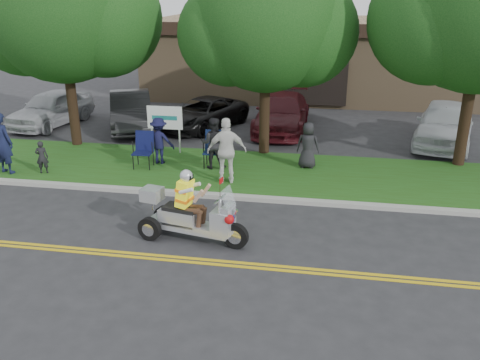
% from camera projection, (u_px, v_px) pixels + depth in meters
% --- Properties ---
extents(ground, '(120.00, 120.00, 0.00)m').
position_uv_depth(ground, '(201.00, 250.00, 11.49)').
color(ground, '#28282B').
rests_on(ground, ground).
extents(centerline_near, '(60.00, 0.10, 0.01)m').
position_uv_depth(centerline_near, '(194.00, 262.00, 10.95)').
color(centerline_near, gold).
rests_on(centerline_near, ground).
extents(centerline_far, '(60.00, 0.10, 0.01)m').
position_uv_depth(centerline_far, '(196.00, 259.00, 11.10)').
color(centerline_far, gold).
rests_on(centerline_far, ground).
extents(curb, '(60.00, 0.25, 0.12)m').
position_uv_depth(curb, '(227.00, 196.00, 14.27)').
color(curb, '#A8A89E').
rests_on(curb, ground).
extents(grass_verge, '(60.00, 4.00, 0.10)m').
position_uv_depth(grass_verge, '(240.00, 171.00, 16.26)').
color(grass_verge, '#274A13').
rests_on(grass_verge, ground).
extents(commercial_building, '(18.00, 8.20, 4.00)m').
position_uv_depth(commercial_building, '(319.00, 57.00, 27.93)').
color(commercial_building, '#9E7F5B').
rests_on(commercial_building, ground).
extents(tree_left, '(6.62, 5.40, 7.78)m').
position_uv_depth(tree_left, '(63.00, 10.00, 17.28)').
color(tree_left, '#332114').
rests_on(tree_left, ground).
extents(tree_mid, '(5.88, 4.80, 7.05)m').
position_uv_depth(tree_mid, '(268.00, 25.00, 16.49)').
color(tree_mid, '#332114').
rests_on(tree_mid, ground).
extents(business_sign, '(1.25, 0.06, 1.75)m').
position_uv_depth(business_sign, '(165.00, 120.00, 17.59)').
color(business_sign, silver).
rests_on(business_sign, ground).
extents(trike_scooter, '(2.65, 1.13, 1.74)m').
position_uv_depth(trike_scooter, '(189.00, 216.00, 11.75)').
color(trike_scooter, black).
rests_on(trike_scooter, ground).
extents(lawn_chair_a, '(0.63, 0.65, 1.14)m').
position_uv_depth(lawn_chair_a, '(144.00, 147.00, 16.36)').
color(lawn_chair_a, black).
rests_on(lawn_chair_a, grass_verge).
extents(lawn_chair_b, '(0.63, 0.66, 1.16)m').
position_uv_depth(lawn_chair_b, '(214.00, 146.00, 16.41)').
color(lawn_chair_b, black).
rests_on(lawn_chair_b, grass_verge).
extents(spectator_adult_left, '(0.80, 0.63, 1.93)m').
position_uv_depth(spectator_adult_left, '(3.00, 143.00, 15.67)').
color(spectator_adult_left, '#151B3B').
rests_on(spectator_adult_left, grass_verge).
extents(spectator_adult_mid, '(0.85, 0.68, 1.66)m').
position_uv_depth(spectator_adult_mid, '(213.00, 143.00, 16.12)').
color(spectator_adult_mid, black).
rests_on(spectator_adult_mid, grass_verge).
extents(spectator_adult_right, '(1.23, 0.72, 1.97)m').
position_uv_depth(spectator_adult_right, '(227.00, 151.00, 14.86)').
color(spectator_adult_right, white).
rests_on(spectator_adult_right, grass_verge).
extents(spectator_chair_a, '(0.99, 0.57, 1.53)m').
position_uv_depth(spectator_chair_a, '(159.00, 141.00, 16.62)').
color(spectator_chair_a, '#141437').
rests_on(spectator_chair_a, grass_verge).
extents(spectator_chair_b, '(0.77, 0.54, 1.50)m').
position_uv_depth(spectator_chair_b, '(308.00, 145.00, 16.21)').
color(spectator_chair_b, black).
rests_on(spectator_chair_b, grass_verge).
extents(child_left, '(0.44, 0.36, 1.04)m').
position_uv_depth(child_left, '(42.00, 157.00, 15.78)').
color(child_left, black).
rests_on(child_left, grass_verge).
extents(parked_car_far_left, '(2.37, 4.59, 1.50)m').
position_uv_depth(parked_car_far_left, '(51.00, 108.00, 21.66)').
color(parked_car_far_left, '#AEAFB6').
rests_on(parked_car_far_left, ground).
extents(parked_car_left, '(3.24, 4.87, 1.52)m').
position_uv_depth(parked_car_left, '(131.00, 111.00, 21.17)').
color(parked_car_left, '#272729').
rests_on(parked_car_left, ground).
extents(parked_car_mid, '(3.67, 4.91, 1.24)m').
position_uv_depth(parked_car_mid, '(203.00, 113.00, 21.31)').
color(parked_car_mid, black).
rests_on(parked_car_mid, ground).
extents(parked_car_right, '(2.12, 5.03, 1.45)m').
position_uv_depth(parked_car_right, '(282.00, 113.00, 20.92)').
color(parked_car_right, '#4D1218').
rests_on(parked_car_right, ground).
extents(parked_car_far_right, '(3.05, 5.09, 1.62)m').
position_uv_depth(parked_car_far_right, '(444.00, 124.00, 18.93)').
color(parked_car_far_right, silver).
rests_on(parked_car_far_right, ground).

